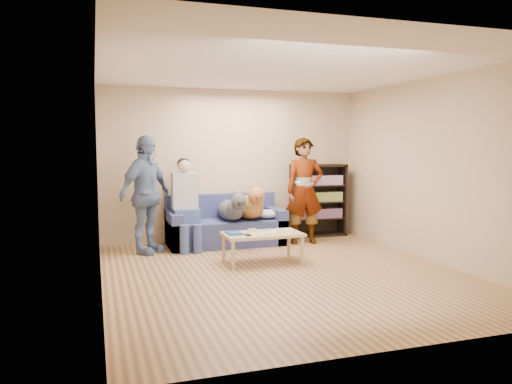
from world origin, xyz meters
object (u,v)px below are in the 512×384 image
object	(u,v)px
notebook_blue	(234,233)
dog_gray	(232,209)
person_standing_left	(145,195)
camera_silver	(252,230)
person_seated	(186,200)
dog_tan	(250,205)
bookshelf	(318,199)
coffee_table	(262,236)
person_standing_right	(305,191)
sofa	(225,228)

from	to	relation	value
notebook_blue	dog_gray	xyz separation A→B (m)	(0.28, 1.12, 0.19)
person_standing_left	dog_gray	size ratio (longest dim) A/B	1.46
camera_silver	person_seated	xyz separation A→B (m)	(-0.74, 1.16, 0.33)
person_standing_left	dog_tan	size ratio (longest dim) A/B	1.53
dog_tan	bookshelf	world-z (taller)	bookshelf
dog_gray	coffee_table	bearing A→B (deg)	-83.99
person_standing_right	person_seated	world-z (taller)	person_standing_right
person_seated	dog_gray	distance (m)	0.76
person_standing_left	dog_gray	bearing A→B (deg)	-42.61
person_standing_right	dog_tan	world-z (taller)	person_standing_right
dog_tan	bookshelf	bearing A→B (deg)	14.67
person_standing_left	bookshelf	world-z (taller)	person_standing_left
person_standing_right	dog_tan	xyz separation A→B (m)	(-0.91, 0.18, -0.23)
notebook_blue	coffee_table	distance (m)	0.41
bookshelf	person_seated	bearing A→B (deg)	-171.72
dog_gray	dog_tan	world-z (taller)	dog_tan
coffee_table	person_seated	bearing A→B (deg)	123.86
coffee_table	dog_tan	bearing A→B (deg)	80.80
person_seated	dog_gray	xyz separation A→B (m)	(0.73, -0.11, -0.15)
person_standing_right	camera_silver	bearing A→B (deg)	-135.80
dog_gray	bookshelf	size ratio (longest dim) A/B	0.95
sofa	dog_tan	bearing A→B (deg)	-19.47
sofa	bookshelf	bearing A→B (deg)	7.40
person_standing_left	sofa	distance (m)	1.48
sofa	notebook_blue	bearing A→B (deg)	-99.20
person_standing_left	dog_tan	world-z (taller)	person_standing_left
notebook_blue	bookshelf	size ratio (longest dim) A/B	0.20
person_standing_right	notebook_blue	bearing A→B (deg)	-139.48
sofa	person_seated	size ratio (longest dim) A/B	1.29
camera_silver	person_standing_left	bearing A→B (deg)	143.88
notebook_blue	sofa	bearing A→B (deg)	80.80
person_standing_right	person_seated	xyz separation A→B (m)	(-1.97, 0.19, -0.11)
person_seated	dog_tan	bearing A→B (deg)	-0.53
person_standing_right	coffee_table	size ratio (longest dim) A/B	1.61
person_standing_right	camera_silver	xyz separation A→B (m)	(-1.23, -0.97, -0.44)
camera_silver	coffee_table	bearing A→B (deg)	-45.00
person_seated	camera_silver	bearing A→B (deg)	-57.50
person_standing_right	bookshelf	size ratio (longest dim) A/B	1.36
person_standing_right	sofa	distance (m)	1.46
person_standing_right	person_seated	bearing A→B (deg)	-179.44
person_standing_right	dog_gray	bearing A→B (deg)	-177.74
coffee_table	bookshelf	xyz separation A→B (m)	(1.62, 1.64, 0.31)
coffee_table	camera_silver	bearing A→B (deg)	135.00
person_standing_right	dog_gray	size ratio (longest dim) A/B	1.43
camera_silver	sofa	distance (m)	1.30
person_seated	coffee_table	distance (m)	1.59
notebook_blue	camera_silver	bearing A→B (deg)	14.04
dog_tan	bookshelf	xyz separation A→B (m)	(1.41, 0.37, 0.03)
camera_silver	dog_tan	world-z (taller)	dog_tan
person_standing_left	notebook_blue	bearing A→B (deg)	-88.90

